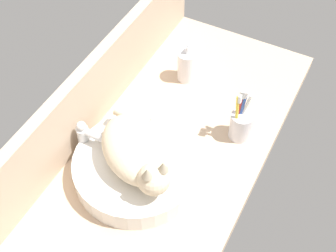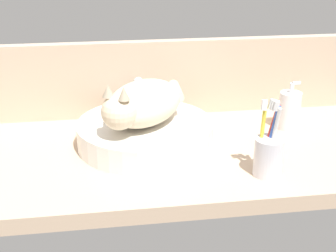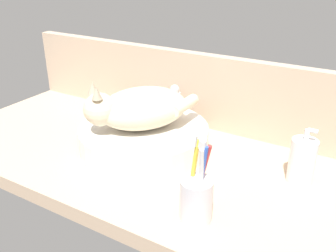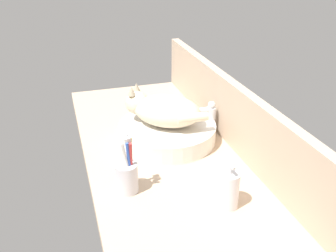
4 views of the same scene
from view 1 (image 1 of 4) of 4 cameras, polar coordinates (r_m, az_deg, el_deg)
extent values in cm
cube|color=tan|center=(140.98, -1.16, -4.97)|extent=(132.68, 55.57, 4.00)
cube|color=tan|center=(140.15, -10.65, 2.33)|extent=(132.68, 3.60, 23.16)
cylinder|color=silver|center=(134.66, -3.82, -5.06)|extent=(36.39, 36.39, 6.57)
ellipsoid|color=beige|center=(127.54, -4.02, -2.82)|extent=(28.43, 30.22, 11.00)
sphere|color=beige|center=(119.95, -1.74, -6.46)|extent=(8.80, 8.80, 8.80)
cone|color=tan|center=(115.48, -0.60, -4.95)|extent=(2.80, 2.80, 3.20)
cone|color=tan|center=(114.48, -2.58, -5.76)|extent=(2.80, 2.80, 3.20)
cylinder|color=beige|center=(134.26, -4.39, 1.15)|extent=(3.49, 11.08, 3.20)
cylinder|color=silver|center=(139.52, -10.15, -1.75)|extent=(3.60, 3.60, 11.00)
cylinder|color=silver|center=(133.60, -8.67, -1.24)|extent=(2.24, 10.01, 2.20)
sphere|color=silver|center=(134.38, -10.54, 0.01)|extent=(2.80, 2.80, 2.80)
cylinder|color=silver|center=(158.99, 2.29, 7.33)|extent=(6.23, 6.23, 11.06)
cylinder|color=silver|center=(154.35, 2.37, 9.21)|extent=(1.20, 1.20, 2.80)
cylinder|color=silver|center=(154.26, 2.59, 9.86)|extent=(2.20, 1.00, 1.00)
cylinder|color=silver|center=(143.67, 8.86, 0.05)|extent=(6.81, 6.81, 9.38)
cylinder|color=yellow|center=(139.65, 8.36, 0.87)|extent=(2.11, 2.53, 17.03)
cube|color=white|center=(133.38, 8.77, 3.25)|extent=(1.37, 1.03, 2.55)
cylinder|color=white|center=(141.09, 9.08, 1.42)|extent=(1.75, 3.51, 16.96)
cube|color=white|center=(134.89, 9.52, 3.79)|extent=(1.32, 1.16, 2.55)
cylinder|color=blue|center=(140.95, 8.79, 1.41)|extent=(3.01, 2.01, 17.00)
cube|color=white|center=(134.74, 9.22, 3.78)|extent=(1.50, 0.96, 2.58)
cylinder|color=#D13838|center=(140.86, 8.52, 1.41)|extent=(4.29, 1.30, 16.85)
cube|color=white|center=(134.64, 8.94, 3.79)|extent=(1.66, 0.86, 2.61)
camera|label=2|loc=(1.07, 58.18, -14.42)|focal=50.00mm
camera|label=3|loc=(1.38, 39.15, 11.68)|focal=40.00mm
camera|label=4|loc=(1.88, 29.13, 31.46)|focal=40.00mm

